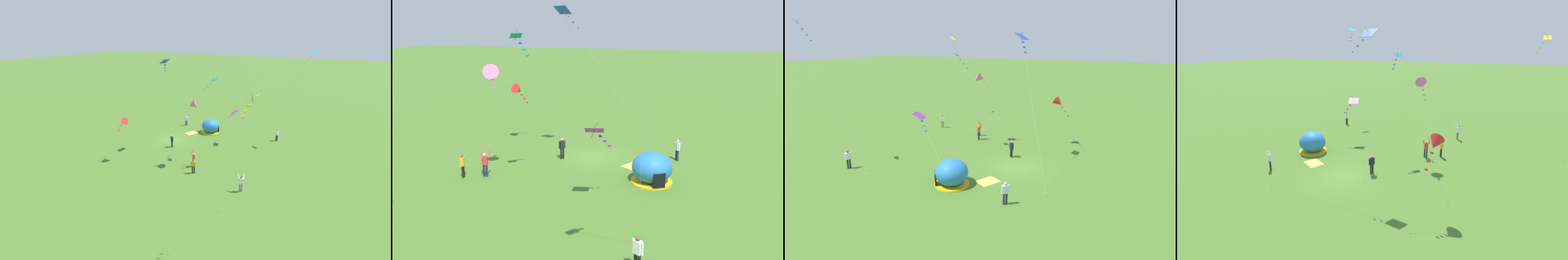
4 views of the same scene
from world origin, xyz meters
TOP-DOWN VIEW (x-y plane):
  - ground_plane at (0.00, 0.00)m, footprint 300.00×300.00m
  - popup_tent at (-5.54, 3.44)m, footprint 2.81×2.81m
  - picnic_blanket at (-3.80, 1.07)m, footprint 2.11×1.94m
  - person_with_toddler at (-6.53, -1.52)m, footprint 0.43×0.47m
  - person_watching_sky at (6.88, 7.27)m, footprint 0.36×0.55m
  - person_flying_kite at (5.53, 6.58)m, footprint 0.69×0.56m
  - person_center_field at (2.05, 1.28)m, footprint 0.41×0.50m
  - person_near_tent at (7.82, 13.08)m, footprint 0.66×0.72m
  - person_far_back at (-6.96, 13.33)m, footprint 0.54×0.38m
  - kite_teal at (2.08, 6.91)m, footprint 0.91×8.00m
  - kite_blue at (1.91, 0.54)m, footprint 6.96×5.09m
  - kite_purple at (-3.20, 8.02)m, footprint 3.08×5.10m
  - kite_red at (7.66, -1.76)m, footprint 1.16×3.61m
  - kite_cyan at (-7.38, 16.26)m, footprint 1.28×5.90m
  - kite_yellow at (15.08, 15.49)m, footprint 4.01×3.56m
  - kite_pink at (4.87, 6.07)m, footprint 4.63×7.70m

SIDE VIEW (x-z plane):
  - ground_plane at x=0.00m, z-range 0.00..0.00m
  - picnic_blanket at x=-3.80m, z-range 0.00..0.01m
  - person_with_toddler at x=-6.53m, z-range 0.10..1.82m
  - person_watching_sky at x=6.88m, z-range 0.10..1.82m
  - person_center_field at x=2.05m, z-range 0.10..1.82m
  - person_far_back at x=-6.96m, z-range 0.10..1.82m
  - popup_tent at x=-5.54m, z-range -0.05..2.05m
  - person_flying_kite at x=5.53m, z-range 0.05..1.94m
  - person_near_tent at x=7.82m, z-range 0.05..1.94m
  - kite_purple at x=-3.20m, z-range 1.94..6.99m
  - kite_red at x=7.66m, z-range 2.06..7.43m
  - kite_pink at x=4.87m, z-range 3.28..11.11m
  - kite_teal at x=2.08m, z-range 4.19..14.18m
  - kite_yellow at x=15.08m, z-range 4.96..16.50m
  - kite_blue at x=1.91m, z-range 5.20..16.94m
  - kite_cyan at x=-7.38m, z-range 5.46..18.18m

